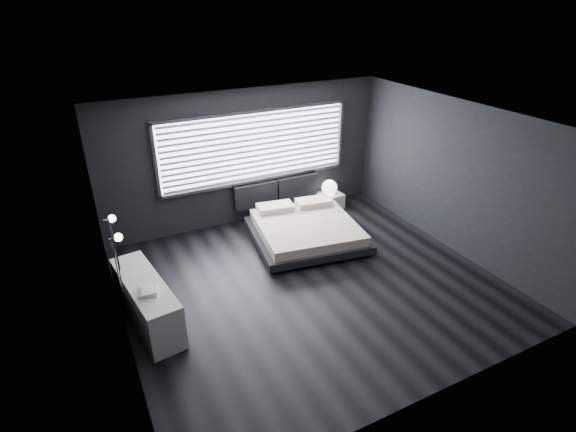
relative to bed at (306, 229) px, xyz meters
name	(u,v)px	position (x,y,z in m)	size (l,w,h in m)	color
room	(312,209)	(-0.64, -1.33, 1.15)	(6.04, 6.00, 2.80)	black
window	(256,147)	(-0.44, 1.37, 1.36)	(4.14, 0.09, 1.52)	white
headboard	(277,191)	(-0.01, 1.31, 0.32)	(1.96, 0.16, 0.52)	black
sconce_near	(118,237)	(-3.52, -1.28, 1.35)	(0.18, 0.11, 0.11)	silver
sconce_far	(112,219)	(-3.52, -0.68, 1.35)	(0.18, 0.11, 0.11)	silver
wall_art_upper	(114,243)	(-3.61, -1.88, 1.60)	(0.01, 0.48, 0.48)	#47474C
wall_art_lower	(117,267)	(-3.61, -1.63, 1.13)	(0.01, 0.48, 0.48)	#47474C
bed	(306,229)	(0.00, 0.00, 0.00)	(2.35, 2.28, 0.54)	black
nightstand	(329,201)	(1.22, 1.11, -0.08)	(0.57, 0.47, 0.33)	white
orb_lamp	(329,187)	(1.20, 1.08, 0.26)	(0.35, 0.35, 0.35)	white
dresser	(147,301)	(-3.29, -1.09, 0.11)	(0.74, 1.83, 0.71)	white
book_stack	(148,290)	(-3.27, -1.38, 0.49)	(0.30, 0.35, 0.06)	white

